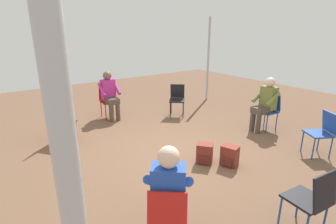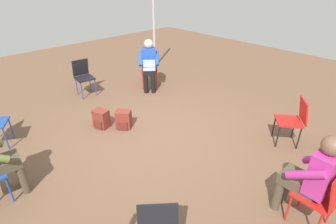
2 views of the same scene
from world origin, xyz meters
name	(u,v)px [view 2 (image 2 of 2)]	position (x,y,z in m)	size (l,w,h in m)	color
ground_plane	(155,136)	(0.00, 0.00, 0.00)	(15.01, 15.01, 0.00)	brown
chair_southeast	(149,68)	(1.90, -1.49, 0.50)	(0.59, 0.58, 0.85)	red
chair_northwest	(158,223)	(-1.75, 1.46, 0.50)	(0.59, 0.58, 0.85)	black
chair_east	(83,75)	(2.59, -0.01, 0.50)	(0.48, 0.44, 0.85)	black
chair_southwest	(294,118)	(-1.78, -1.59, 0.50)	(0.58, 0.58, 0.85)	red
chair_west	(323,195)	(-2.74, -0.11, 0.50)	(0.46, 0.42, 0.85)	red
person_with_laptop	(149,62)	(1.77, -1.38, 0.69)	(0.64, 0.63, 1.24)	black
person_in_magenta	(312,174)	(-2.57, -0.12, 0.69)	(0.53, 0.51, 1.24)	#4C4233
backpack_near_laptop_user	(101,120)	(0.96, 0.52, 0.16)	(0.33, 0.30, 0.36)	maroon
backpack_by_empty_chair	(124,120)	(0.64, 0.22, 0.16)	(0.34, 0.33, 0.36)	maroon
tent_pole_near	(154,25)	(3.00, -2.62, 1.27)	(0.07, 0.07, 2.55)	#B2B2B7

